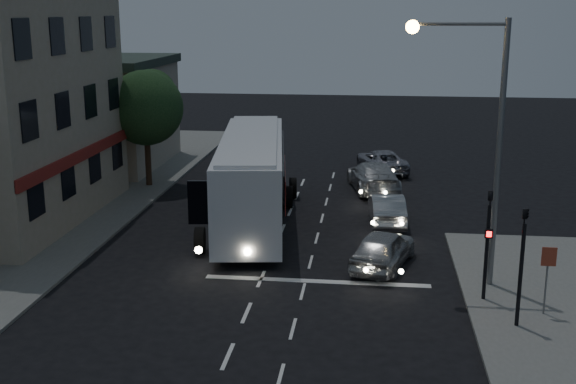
# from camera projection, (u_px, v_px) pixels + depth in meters

# --- Properties ---
(ground) EXTENTS (120.00, 120.00, 0.00)m
(ground) POSITION_uv_depth(u_px,v_px,m) (252.00, 301.00, 23.89)
(ground) COLOR black
(sidewalk_far) EXTENTS (12.00, 50.00, 0.12)m
(sidewalk_far) POSITION_uv_depth(u_px,v_px,m) (2.00, 219.00, 33.08)
(sidewalk_far) COLOR slate
(sidewalk_far) RESTS_ON ground
(road_markings) EXTENTS (8.00, 30.55, 0.01)m
(road_markings) POSITION_uv_depth(u_px,v_px,m) (301.00, 268.00, 26.93)
(road_markings) COLOR silver
(road_markings) RESTS_ON ground
(tour_bus) EXTENTS (4.32, 13.15, 3.95)m
(tour_bus) POSITION_uv_depth(u_px,v_px,m) (252.00, 176.00, 32.22)
(tour_bus) COLOR white
(tour_bus) RESTS_ON ground
(car_suv) EXTENTS (2.79, 4.50, 1.43)m
(car_suv) POSITION_uv_depth(u_px,v_px,m) (383.00, 249.00, 26.88)
(car_suv) COLOR #A9A9AA
(car_suv) RESTS_ON ground
(car_sedan_a) EXTENTS (1.75, 4.27, 1.37)m
(car_sedan_a) POSITION_uv_depth(u_px,v_px,m) (387.00, 209.00, 32.37)
(car_sedan_a) COLOR #BABABA
(car_sedan_a) RESTS_ON ground
(car_sedan_b) EXTENTS (3.24, 5.76, 1.58)m
(car_sedan_b) POSITION_uv_depth(u_px,v_px,m) (373.00, 176.00, 38.21)
(car_sedan_b) COLOR #BABABA
(car_sedan_b) RESTS_ON ground
(car_sedan_c) EXTENTS (3.39, 5.23, 1.34)m
(car_sedan_c) POSITION_uv_depth(u_px,v_px,m) (382.00, 161.00, 42.69)
(car_sedan_c) COLOR #9897A2
(car_sedan_c) RESTS_ON ground
(traffic_signal_main) EXTENTS (0.25, 0.35, 4.10)m
(traffic_signal_main) POSITION_uv_depth(u_px,v_px,m) (488.00, 232.00, 23.17)
(traffic_signal_main) COLOR black
(traffic_signal_main) RESTS_ON sidewalk_near
(traffic_signal_side) EXTENTS (0.18, 0.15, 4.10)m
(traffic_signal_side) POSITION_uv_depth(u_px,v_px,m) (522.00, 253.00, 21.19)
(traffic_signal_side) COLOR black
(traffic_signal_side) RESTS_ON sidewalk_near
(regulatory_sign) EXTENTS (0.45, 0.12, 2.20)m
(regulatory_sign) POSITION_uv_depth(u_px,v_px,m) (548.00, 269.00, 22.20)
(regulatory_sign) COLOR slate
(regulatory_sign) RESTS_ON sidewalk_near
(streetlight) EXTENTS (3.32, 0.44, 9.00)m
(streetlight) POSITION_uv_depth(u_px,v_px,m) (481.00, 123.00, 23.76)
(streetlight) COLOR slate
(streetlight) RESTS_ON sidewalk_near
(low_building_north) EXTENTS (9.40, 9.40, 6.50)m
(low_building_north) POSITION_uv_depth(u_px,v_px,m) (87.00, 111.00, 43.87)
(low_building_north) COLOR #BAA58F
(low_building_north) RESTS_ON sidewalk_far
(street_tree) EXTENTS (4.00, 4.00, 6.20)m
(street_tree) POSITION_uv_depth(u_px,v_px,m) (145.00, 104.00, 38.20)
(street_tree) COLOR black
(street_tree) RESTS_ON sidewalk_far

